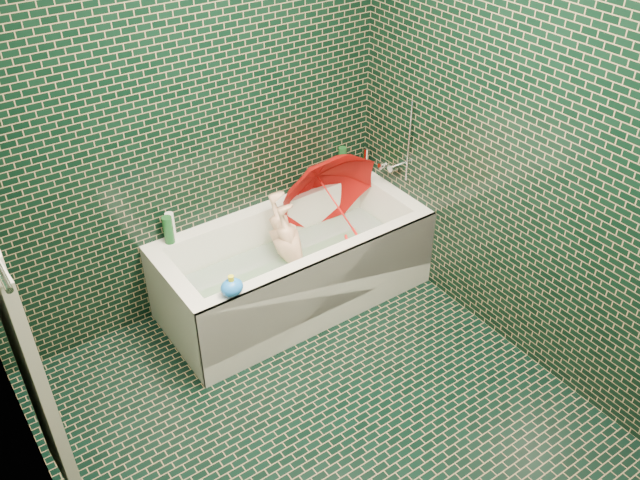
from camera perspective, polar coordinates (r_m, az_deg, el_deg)
floor at (r=3.74m, az=0.83°, el=-15.84°), size 2.80×2.80×0.00m
wall_back at (r=3.93m, az=-11.17°, el=9.72°), size 2.80×0.00×2.80m
wall_front at (r=2.22m, az=23.81°, el=-17.61°), size 2.80×0.00×2.80m
wall_left at (r=2.52m, az=-24.12°, el=-10.02°), size 0.00×2.80×2.80m
wall_right at (r=3.68m, az=17.82°, el=6.71°), size 0.00×2.80×2.80m
bathtub at (r=4.36m, az=-2.07°, el=-2.86°), size 1.70×0.75×0.55m
bath_mat at (r=4.41m, az=-2.18°, el=-3.31°), size 1.35×0.47×0.01m
water at (r=4.32m, az=-2.22°, el=-1.82°), size 1.48×0.53×0.00m
towel at (r=2.85m, az=-23.10°, el=-9.81°), size 0.08×0.44×1.12m
faucet at (r=4.47m, az=6.53°, el=6.61°), size 0.18×0.19×0.55m
child at (r=4.35m, az=-2.24°, el=-1.40°), size 0.96×0.58×0.36m
umbrella at (r=4.38m, az=1.42°, el=2.96°), size 0.82×0.91×0.90m
soap_bottle_a at (r=4.73m, az=2.51°, el=5.43°), size 0.12×0.12×0.23m
soap_bottle_b at (r=4.76m, az=3.19°, el=5.66°), size 0.09×0.09×0.17m
soap_bottle_c at (r=4.71m, az=2.70°, el=5.32°), size 0.16×0.16×0.18m
bottle_right_tall at (r=4.65m, az=1.89°, el=6.53°), size 0.07×0.07×0.23m
bottle_right_pump at (r=4.73m, az=3.84°, el=6.73°), size 0.06×0.06×0.19m
bottle_left_tall at (r=4.11m, az=-12.65°, el=0.83°), size 0.08×0.08×0.18m
bottle_left_short at (r=4.14m, az=-12.46°, el=1.16°), size 0.06×0.06×0.18m
rubber_duck at (r=4.66m, az=1.99°, el=5.58°), size 0.13×0.10×0.10m
bath_toy at (r=3.67m, az=-7.43°, el=-3.95°), size 0.16×0.15×0.13m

